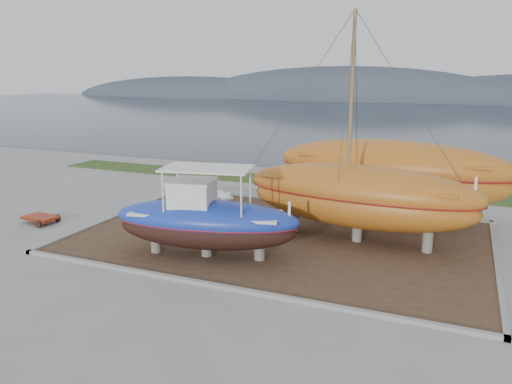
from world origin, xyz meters
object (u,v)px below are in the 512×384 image
at_px(red_trailer, 41,220).
at_px(orange_sailboat, 362,131).
at_px(blue_caique, 206,212).
at_px(orange_bare_hull, 390,180).
at_px(white_dinghy, 199,200).

bearing_deg(red_trailer, orange_sailboat, 17.14).
distance_m(blue_caique, orange_bare_hull, 10.55).
bearing_deg(red_trailer, white_dinghy, 41.65).
bearing_deg(orange_sailboat, orange_bare_hull, 85.53).
bearing_deg(red_trailer, orange_bare_hull, 30.49).
bearing_deg(orange_bare_hull, blue_caique, -120.97).
bearing_deg(blue_caique, orange_sailboat, 26.95).
height_order(blue_caique, orange_sailboat, orange_sailboat).
bearing_deg(blue_caique, red_trailer, 163.34).
height_order(white_dinghy, red_trailer, white_dinghy).
relative_size(orange_bare_hull, red_trailer, 4.72).
distance_m(orange_sailboat, orange_bare_hull, 5.35).
bearing_deg(white_dinghy, orange_sailboat, 0.54).
bearing_deg(orange_sailboat, blue_caique, -136.78).
bearing_deg(blue_caique, white_dinghy, 110.28).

